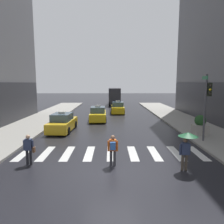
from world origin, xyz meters
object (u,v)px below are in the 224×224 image
at_px(taxi_second, 98,114).
at_px(pedestrian_with_backpack, 113,148).
at_px(taxi_third, 118,108).
at_px(taxi_lead, 62,123).
at_px(box_truck, 115,96).
at_px(pedestrian_with_handbag, 29,148).
at_px(traffic_light_pole, 207,98).
at_px(pedestrian_with_umbrella, 187,141).
at_px(planter_near_corner, 200,126).

xyz_separation_m(taxi_second, pedestrian_with_backpack, (1.59, -13.48, 0.25)).
xyz_separation_m(taxi_second, taxi_third, (2.52, 6.22, 0.00)).
bearing_deg(taxi_lead, box_truck, 77.10).
bearing_deg(taxi_lead, taxi_third, 64.84).
relative_size(pedestrian_with_backpack, pedestrian_with_handbag, 1.00).
height_order(taxi_second, taxi_third, same).
relative_size(traffic_light_pole, pedestrian_with_handbag, 2.91).
xyz_separation_m(pedestrian_with_backpack, pedestrian_with_handbag, (-4.44, 0.17, -0.04)).
distance_m(traffic_light_pole, pedestrian_with_handbag, 12.15).
distance_m(taxi_third, pedestrian_with_backpack, 19.72).
bearing_deg(pedestrian_with_umbrella, traffic_light_pole, 57.45).
relative_size(traffic_light_pole, box_truck, 0.64).
distance_m(pedestrian_with_backpack, planter_near_corner, 9.54).
xyz_separation_m(taxi_lead, taxi_third, (5.41, 11.53, 0.00)).
xyz_separation_m(taxi_lead, pedestrian_with_umbrella, (8.12, -8.75, 0.79)).
xyz_separation_m(taxi_third, box_truck, (-0.26, 10.99, 1.13)).
height_order(box_truck, pedestrian_with_handbag, box_truck).
bearing_deg(taxi_second, pedestrian_with_umbrella, -69.61).
xyz_separation_m(taxi_third, pedestrian_with_umbrella, (2.71, -20.28, 0.79)).
xyz_separation_m(taxi_lead, taxi_second, (2.90, 5.31, 0.00)).
xyz_separation_m(taxi_lead, pedestrian_with_handbag, (0.05, -8.01, 0.21)).
bearing_deg(planter_near_corner, pedestrian_with_umbrella, -117.67).
relative_size(box_truck, pedestrian_with_backpack, 4.58).
relative_size(pedestrian_with_umbrella, pedestrian_with_backpack, 1.18).
relative_size(taxi_lead, taxi_third, 1.01).
relative_size(taxi_second, box_truck, 0.61).
bearing_deg(box_truck, taxi_third, -88.65).
height_order(traffic_light_pole, taxi_second, traffic_light_pole).
bearing_deg(pedestrian_with_backpack, traffic_light_pole, 32.47).
xyz_separation_m(taxi_third, planter_near_corner, (6.28, -13.46, 0.15)).
height_order(taxi_lead, planter_near_corner, taxi_lead).
bearing_deg(taxi_second, box_truck, 82.52).
bearing_deg(traffic_light_pole, pedestrian_with_backpack, -147.53).
bearing_deg(taxi_lead, taxi_second, 61.40).
distance_m(taxi_second, box_truck, 17.39).
xyz_separation_m(traffic_light_pole, pedestrian_with_umbrella, (-3.11, -4.87, -1.74)).
xyz_separation_m(box_truck, planter_near_corner, (6.54, -24.45, -0.98)).
bearing_deg(pedestrian_with_handbag, taxi_third, 74.64).
height_order(taxi_lead, taxi_second, same).
bearing_deg(planter_near_corner, traffic_light_pole, -103.42).
distance_m(box_truck, pedestrian_with_handbag, 30.96).
distance_m(traffic_light_pole, taxi_lead, 12.15).
relative_size(taxi_lead, pedestrian_with_backpack, 2.80).
bearing_deg(taxi_second, planter_near_corner, -39.46).
bearing_deg(taxi_second, taxi_third, 67.95).
height_order(taxi_second, pedestrian_with_backpack, taxi_second).
bearing_deg(taxi_third, taxi_second, -112.05).
xyz_separation_m(taxi_second, planter_near_corner, (8.80, -7.24, 0.15)).
bearing_deg(traffic_light_pole, taxi_lead, 160.95).
distance_m(pedestrian_with_umbrella, pedestrian_with_handbag, 8.13).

